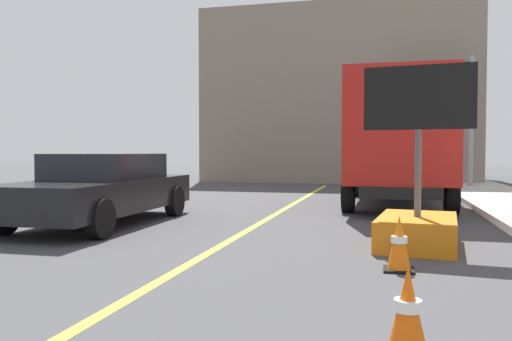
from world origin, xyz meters
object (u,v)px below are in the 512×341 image
(arrow_board_trailer, at_px, (417,215))
(pickup_car, at_px, (101,189))
(traffic_cone_mid_lane, at_px, (408,313))
(box_truck, at_px, (398,139))
(highway_guide_sign, at_px, (449,98))
(traffic_cone_far_lane, at_px, (399,244))

(arrow_board_trailer, distance_m, pickup_car, 5.97)
(traffic_cone_mid_lane, bearing_deg, box_truck, 89.03)
(arrow_board_trailer, height_order, box_truck, box_truck)
(arrow_board_trailer, height_order, pickup_car, arrow_board_trailer)
(box_truck, xyz_separation_m, highway_guide_sign, (2.02, 6.57, 1.66))
(highway_guide_sign, bearing_deg, traffic_cone_far_lane, -98.66)
(highway_guide_sign, distance_m, traffic_cone_far_lane, 14.82)
(arrow_board_trailer, bearing_deg, box_truck, 91.41)
(arrow_board_trailer, bearing_deg, traffic_cone_mid_lane, -94.26)
(box_truck, relative_size, highway_guide_sign, 1.40)
(traffic_cone_far_lane, bearing_deg, highway_guide_sign, 81.34)
(traffic_cone_mid_lane, xyz_separation_m, traffic_cone_far_lane, (0.02, 2.68, 0.01))
(arrow_board_trailer, bearing_deg, traffic_cone_far_lane, -100.27)
(pickup_car, height_order, highway_guide_sign, highway_guide_sign)
(traffic_cone_mid_lane, bearing_deg, arrow_board_trailer, 85.74)
(highway_guide_sign, xyz_separation_m, traffic_cone_mid_lane, (-2.20, -17.00, -3.11))
(highway_guide_sign, relative_size, traffic_cone_mid_lane, 7.76)
(highway_guide_sign, height_order, traffic_cone_mid_lane, highway_guide_sign)
(traffic_cone_mid_lane, distance_m, traffic_cone_far_lane, 2.68)
(highway_guide_sign, distance_m, traffic_cone_mid_lane, 17.43)
(arrow_board_trailer, relative_size, traffic_cone_far_lane, 4.08)
(arrow_board_trailer, xyz_separation_m, highway_guide_sign, (1.87, 12.62, 2.94))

